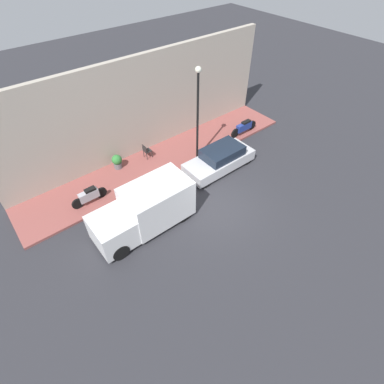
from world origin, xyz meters
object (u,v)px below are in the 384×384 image
at_px(motorcycle_blue, 244,127).
at_px(potted_plant, 117,161).
at_px(scooter_silver, 89,196).
at_px(streetlamp, 198,105).
at_px(parked_car, 220,159).
at_px(cafe_chair, 146,150).
at_px(delivery_van, 144,210).

bearing_deg(motorcycle_blue, potted_plant, 76.38).
relative_size(scooter_silver, streetlamp, 0.34).
bearing_deg(parked_car, cafe_chair, 40.07).
xyz_separation_m(parked_car, scooter_silver, (1.90, 6.82, -0.06)).
height_order(parked_car, potted_plant, parked_car).
height_order(parked_car, cafe_chair, parked_car).
height_order(parked_car, scooter_silver, parked_car).
xyz_separation_m(motorcycle_blue, potted_plant, (1.92, 7.95, -0.00)).
relative_size(motorcycle_blue, cafe_chair, 2.48).
relative_size(parked_car, streetlamp, 0.77).
relative_size(streetlamp, cafe_chair, 6.12).
height_order(motorcycle_blue, streetlamp, streetlamp).
distance_m(parked_car, cafe_chair, 4.21).
bearing_deg(parked_car, potted_plant, 52.31).
xyz_separation_m(delivery_van, motorcycle_blue, (2.52, -8.95, -0.48)).
xyz_separation_m(potted_plant, cafe_chair, (-0.22, -1.75, 0.05)).
bearing_deg(scooter_silver, motorcycle_blue, -92.11).
distance_m(motorcycle_blue, scooter_silver, 10.31).
xyz_separation_m(delivery_van, scooter_silver, (2.90, 1.36, -0.50)).
relative_size(parked_car, cafe_chair, 4.74).
xyz_separation_m(delivery_van, streetlamp, (2.39, -4.99, 2.36)).
distance_m(delivery_van, cafe_chair, 5.06).
relative_size(parked_car, delivery_van, 0.89).
height_order(motorcycle_blue, scooter_silver, same).
bearing_deg(potted_plant, parked_car, -127.69).
bearing_deg(delivery_van, cafe_chair, -33.10).
distance_m(scooter_silver, streetlamp, 6.98).
relative_size(delivery_van, cafe_chair, 5.30).
bearing_deg(potted_plant, delivery_van, 167.32).
bearing_deg(potted_plant, cafe_chair, -97.31).
height_order(scooter_silver, cafe_chair, cafe_chair).
distance_m(parked_car, scooter_silver, 7.08).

